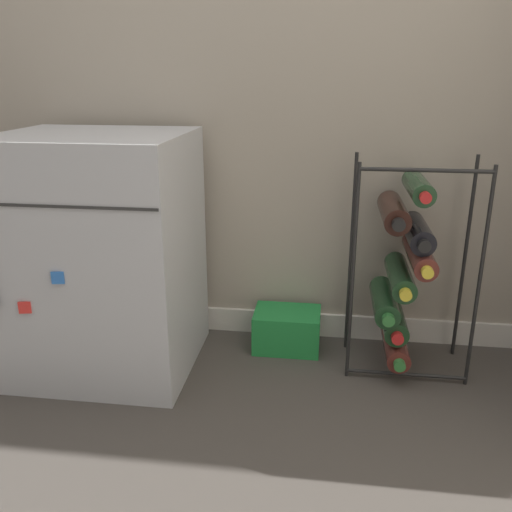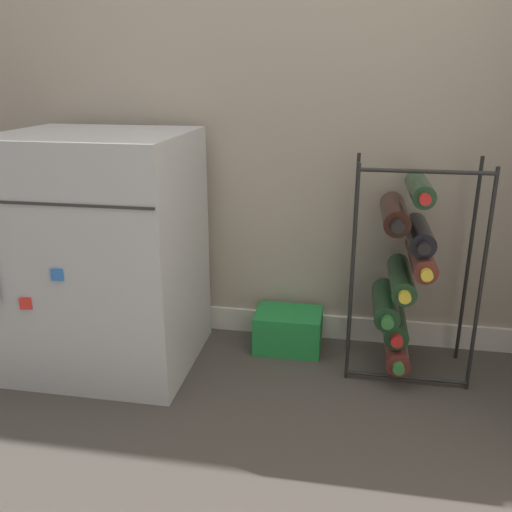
# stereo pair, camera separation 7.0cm
# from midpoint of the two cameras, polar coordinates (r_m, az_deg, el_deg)

# --- Properties ---
(ground_plane) EXTENTS (14.00, 14.00, 0.00)m
(ground_plane) POSITION_cam_midpoint_polar(r_m,az_deg,el_deg) (1.64, -4.36, -16.97)
(ground_plane) COLOR #423D38
(mini_fridge) EXTENTS (0.58, 0.53, 0.78)m
(mini_fridge) POSITION_cam_midpoint_polar(r_m,az_deg,el_deg) (1.85, -16.94, 0.12)
(mini_fridge) COLOR #B7BABF
(mini_fridge) RESTS_ON ground_plane
(wine_rack) EXTENTS (0.39, 0.33, 0.71)m
(wine_rack) POSITION_cam_midpoint_polar(r_m,az_deg,el_deg) (1.81, 14.01, -1.45)
(wine_rack) COLOR black
(wine_rack) RESTS_ON ground_plane
(soda_box) EXTENTS (0.24, 0.17, 0.14)m
(soda_box) POSITION_cam_midpoint_polar(r_m,az_deg,el_deg) (1.98, 2.26, -7.75)
(soda_box) COLOR #1E7F38
(soda_box) RESTS_ON ground_plane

